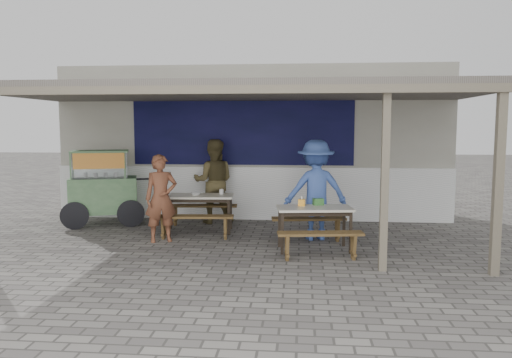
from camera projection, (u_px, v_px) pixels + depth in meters
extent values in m
plane|color=slate|center=(233.00, 252.00, 8.48)|extent=(60.00, 60.00, 0.00)
cube|color=#B6B3A3|center=(254.00, 142.00, 11.86)|extent=(9.00, 1.20, 3.50)
cube|color=white|center=(251.00, 193.00, 11.36)|extent=(9.00, 0.10, 1.20)
cube|color=#100E45|center=(242.00, 129.00, 11.24)|extent=(5.00, 0.03, 1.60)
cube|color=#625A54|center=(240.00, 92.00, 9.18)|extent=(9.00, 4.20, 0.12)
cube|color=#6D6552|center=(222.00, 90.00, 7.16)|extent=(9.00, 0.12, 0.12)
cube|color=#6D6552|center=(498.00, 182.00, 7.00)|extent=(0.12, 0.12, 2.70)
cube|color=#6D6552|center=(385.00, 180.00, 7.24)|extent=(0.11, 0.11, 2.70)
cube|color=silver|center=(198.00, 196.00, 9.99)|extent=(1.42, 0.77, 0.04)
cube|color=black|center=(199.00, 199.00, 10.00)|extent=(1.32, 0.67, 0.06)
cube|color=black|center=(165.00, 217.00, 9.77)|extent=(0.05, 0.05, 0.71)
cube|color=black|center=(229.00, 217.00, 9.75)|extent=(0.05, 0.05, 0.71)
cube|color=black|center=(170.00, 212.00, 10.32)|extent=(0.05, 0.05, 0.71)
cube|color=black|center=(231.00, 212.00, 10.30)|extent=(0.05, 0.05, 0.71)
cube|color=brown|center=(194.00, 217.00, 9.39)|extent=(1.49, 0.39, 0.04)
cube|color=brown|center=(163.00, 228.00, 9.42)|extent=(0.07, 0.28, 0.41)
cube|color=brown|center=(225.00, 228.00, 9.40)|extent=(0.07, 0.28, 0.41)
cube|color=brown|center=(203.00, 206.00, 10.67)|extent=(1.49, 0.39, 0.04)
cube|color=brown|center=(175.00, 216.00, 10.70)|extent=(0.07, 0.28, 0.41)
cube|color=brown|center=(230.00, 216.00, 10.68)|extent=(0.07, 0.28, 0.41)
cube|color=silver|center=(314.00, 208.00, 8.51)|extent=(1.34, 0.80, 0.04)
cube|color=black|center=(314.00, 212.00, 8.52)|extent=(1.22, 0.69, 0.06)
cube|color=black|center=(282.00, 233.00, 8.27)|extent=(0.05, 0.05, 0.71)
cube|color=black|center=(351.00, 233.00, 8.31)|extent=(0.05, 0.05, 0.71)
cube|color=black|center=(280.00, 227.00, 8.79)|extent=(0.05, 0.05, 0.71)
cube|color=black|center=(344.00, 226.00, 8.84)|extent=(0.05, 0.05, 0.71)
cube|color=brown|center=(320.00, 233.00, 7.91)|extent=(1.39, 0.45, 0.04)
cube|color=brown|center=(287.00, 248.00, 7.92)|extent=(0.09, 0.28, 0.41)
cube|color=brown|center=(353.00, 247.00, 7.96)|extent=(0.09, 0.28, 0.41)
cube|color=brown|center=(309.00, 219.00, 9.18)|extent=(1.39, 0.45, 0.04)
cube|color=brown|center=(280.00, 231.00, 9.18)|extent=(0.09, 0.28, 0.41)
cube|color=brown|center=(337.00, 230.00, 9.22)|extent=(0.09, 0.28, 0.41)
cube|color=#6C9664|center=(104.00, 194.00, 10.73)|extent=(1.54, 1.12, 0.72)
cube|color=#6C9664|center=(104.00, 212.00, 10.77)|extent=(1.48, 1.06, 0.05)
cylinder|color=black|center=(74.00, 216.00, 10.26)|extent=(0.56, 0.23, 0.57)
cylinder|color=black|center=(131.00, 214.00, 10.52)|extent=(0.56, 0.23, 0.57)
cube|color=silver|center=(100.00, 164.00, 10.65)|extent=(1.27, 0.94, 0.56)
cube|color=#6C9664|center=(100.00, 151.00, 10.62)|extent=(1.32, 0.99, 0.04)
cube|color=#D45731|center=(99.00, 161.00, 10.32)|extent=(0.98, 0.34, 0.33)
cylinder|color=black|center=(142.00, 179.00, 10.88)|extent=(0.69, 0.27, 0.04)
imported|color=brown|center=(161.00, 198.00, 9.15)|extent=(0.69, 0.59, 1.61)
imported|color=brown|center=(214.00, 181.00, 10.91)|extent=(0.96, 0.78, 1.84)
imported|color=#3E5CAA|center=(316.00, 190.00, 9.33)|extent=(1.33, 0.93, 1.87)
cube|color=#FEA62A|center=(302.00, 202.00, 8.65)|extent=(0.12, 0.12, 0.12)
cube|color=#356E31|center=(318.00, 202.00, 8.73)|extent=(0.20, 0.16, 0.12)
cylinder|color=silver|center=(221.00, 191.00, 10.16)|extent=(0.09, 0.09, 0.10)
imported|color=silver|center=(196.00, 194.00, 9.99)|extent=(0.25, 0.25, 0.05)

